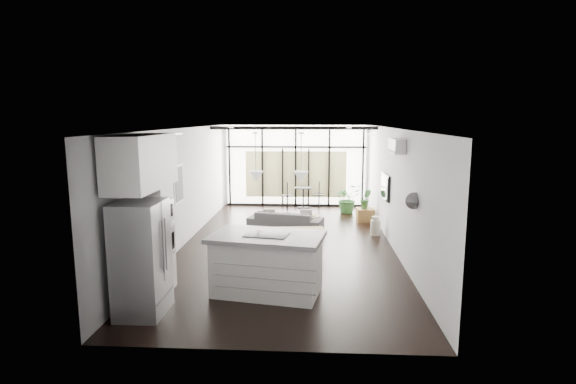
# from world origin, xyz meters

# --- Properties ---
(floor) EXTENTS (5.00, 10.00, 0.00)m
(floor) POSITION_xyz_m (0.00, 0.00, 0.00)
(floor) COLOR black
(floor) RESTS_ON ground
(ceiling) EXTENTS (5.00, 10.00, 0.00)m
(ceiling) POSITION_xyz_m (0.00, 0.00, 2.80)
(ceiling) COLOR white
(ceiling) RESTS_ON ground
(wall_left) EXTENTS (0.02, 10.00, 2.80)m
(wall_left) POSITION_xyz_m (-2.50, 0.00, 1.40)
(wall_left) COLOR white
(wall_left) RESTS_ON ground
(wall_right) EXTENTS (0.02, 10.00, 2.80)m
(wall_right) POSITION_xyz_m (2.50, 0.00, 1.40)
(wall_right) COLOR white
(wall_right) RESTS_ON ground
(wall_back) EXTENTS (5.00, 0.02, 2.80)m
(wall_back) POSITION_xyz_m (0.00, 5.00, 1.40)
(wall_back) COLOR white
(wall_back) RESTS_ON ground
(wall_front) EXTENTS (5.00, 0.02, 2.80)m
(wall_front) POSITION_xyz_m (0.00, -5.00, 1.40)
(wall_front) COLOR white
(wall_front) RESTS_ON ground
(glazing) EXTENTS (5.00, 0.20, 2.80)m
(glazing) POSITION_xyz_m (0.00, 4.88, 1.40)
(glazing) COLOR black
(glazing) RESTS_ON ground
(skylight) EXTENTS (4.70, 1.90, 0.06)m
(skylight) POSITION_xyz_m (0.00, 4.00, 2.77)
(skylight) COLOR white
(skylight) RESTS_ON ceiling
(neighbour_building) EXTENTS (3.50, 0.02, 1.60)m
(neighbour_building) POSITION_xyz_m (0.00, 4.95, 1.10)
(neighbour_building) COLOR beige
(neighbour_building) RESTS_ON ground
(island) EXTENTS (2.09, 1.47, 1.05)m
(island) POSITION_xyz_m (-0.18, -3.01, 0.52)
(island) COLOR white
(island) RESTS_ON floor
(cooktop) EXTENTS (0.80, 0.61, 0.01)m
(cooktop) POSITION_xyz_m (-0.18, -3.01, 1.06)
(cooktop) COLOR black
(cooktop) RESTS_ON island
(fridge) EXTENTS (0.69, 0.87, 1.79)m
(fridge) POSITION_xyz_m (-2.03, -3.95, 0.89)
(fridge) COLOR #9B9CA0
(fridge) RESTS_ON floor
(appliance_column) EXTENTS (0.63, 0.66, 2.44)m
(appliance_column) POSITION_xyz_m (-2.19, -3.05, 1.22)
(appliance_column) COLOR white
(appliance_column) RESTS_ON floor
(upper_cabinets) EXTENTS (0.62, 1.75, 0.86)m
(upper_cabinets) POSITION_xyz_m (-2.12, -3.50, 2.35)
(upper_cabinets) COLOR white
(upper_cabinets) RESTS_ON wall_left
(pendant_left) EXTENTS (0.26, 0.26, 0.18)m
(pendant_left) POSITION_xyz_m (-0.40, -2.65, 2.02)
(pendant_left) COLOR white
(pendant_left) RESTS_ON ceiling
(pendant_right) EXTENTS (0.26, 0.26, 0.18)m
(pendant_right) POSITION_xyz_m (0.40, -2.65, 2.02)
(pendant_right) COLOR white
(pendant_right) RESTS_ON ceiling
(sofa) EXTENTS (2.05, 1.00, 0.77)m
(sofa) POSITION_xyz_m (-0.12, 1.24, 0.39)
(sofa) COLOR #535356
(sofa) RESTS_ON floor
(console_bench) EXTENTS (1.58, 0.58, 0.49)m
(console_bench) POSITION_xyz_m (0.10, -0.34, 0.25)
(console_bench) COLOR brown
(console_bench) RESTS_ON floor
(pouf) EXTENTS (0.66, 0.66, 0.42)m
(pouf) POSITION_xyz_m (0.54, 1.44, 0.21)
(pouf) COLOR beige
(pouf) RESTS_ON floor
(crate) EXTENTS (0.52, 0.52, 0.38)m
(crate) POSITION_xyz_m (2.16, 2.66, 0.19)
(crate) COLOR brown
(crate) RESTS_ON floor
(plant_tall) EXTENTS (1.18, 1.22, 0.73)m
(plant_tall) POSITION_xyz_m (1.72, 3.83, 0.37)
(plant_tall) COLOR #31672E
(plant_tall) RESTS_ON floor
(plant_crate) EXTENTS (0.34, 0.60, 0.26)m
(plant_crate) POSITION_xyz_m (2.16, 2.66, 0.51)
(plant_crate) COLOR #31672E
(plant_crate) RESTS_ON crate
(milk_can) EXTENTS (0.27, 0.27, 0.50)m
(milk_can) POSITION_xyz_m (2.25, 1.04, 0.25)
(milk_can) COLOR beige
(milk_can) RESTS_ON floor
(bistro_set) EXTENTS (1.70, 0.97, 0.77)m
(bistro_set) POSITION_xyz_m (0.28, 4.52, 0.38)
(bistro_set) COLOR black
(bistro_set) RESTS_ON floor
(tv) EXTENTS (0.05, 1.10, 0.65)m
(tv) POSITION_xyz_m (2.46, 1.00, 1.30)
(tv) COLOR black
(tv) RESTS_ON wall_right
(ac_unit) EXTENTS (0.22, 0.90, 0.30)m
(ac_unit) POSITION_xyz_m (2.38, -0.80, 2.45)
(ac_unit) COLOR white
(ac_unit) RESTS_ON wall_right
(framed_art) EXTENTS (0.04, 0.70, 0.90)m
(framed_art) POSITION_xyz_m (-2.47, -0.50, 1.55)
(framed_art) COLOR black
(framed_art) RESTS_ON wall_left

